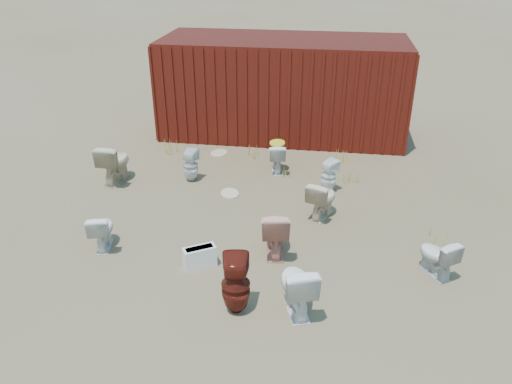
# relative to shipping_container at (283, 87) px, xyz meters

# --- Properties ---
(ground) EXTENTS (100.00, 100.00, 0.00)m
(ground) POSITION_rel_shipping_container_xyz_m (0.00, -5.20, -1.20)
(ground) COLOR brown
(ground) RESTS_ON ground
(shipping_container) EXTENTS (6.00, 2.40, 2.40)m
(shipping_container) POSITION_rel_shipping_container_xyz_m (0.00, 0.00, 0.00)
(shipping_container) COLOR #4A110C
(shipping_container) RESTS_ON ground
(toilet_front_a) EXTENTS (0.49, 0.69, 0.64)m
(toilet_front_a) POSITION_rel_shipping_container_xyz_m (-2.36, -5.89, -0.88)
(toilet_front_a) COLOR white
(toilet_front_a) RESTS_ON ground
(toilet_front_pink) EXTENTS (0.57, 0.85, 0.81)m
(toilet_front_pink) POSITION_rel_shipping_container_xyz_m (0.46, -5.62, -0.79)
(toilet_front_pink) COLOR tan
(toilet_front_pink) RESTS_ON ground
(toilet_front_c) EXTENTS (0.67, 0.89, 0.80)m
(toilet_front_c) POSITION_rel_shipping_container_xyz_m (0.91, -6.99, -0.80)
(toilet_front_c) COLOR white
(toilet_front_c) RESTS_ON ground
(toilet_front_maroon) EXTENTS (0.45, 0.45, 0.87)m
(toilet_front_maroon) POSITION_rel_shipping_container_xyz_m (0.10, -7.12, -0.76)
(toilet_front_maroon) COLOR #5D1810
(toilet_front_maroon) RESTS_ON ground
(toilet_front_e) EXTENTS (0.65, 0.72, 0.64)m
(toilet_front_e) POSITION_rel_shipping_container_xyz_m (2.94, -5.85, -0.88)
(toilet_front_e) COLOR silver
(toilet_front_e) RESTS_ON ground
(toilet_back_a) EXTENTS (0.36, 0.37, 0.70)m
(toilet_back_a) POSITION_rel_shipping_container_xyz_m (-1.59, -3.21, -0.85)
(toilet_back_a) COLOR white
(toilet_back_a) RESTS_ON ground
(toilet_back_beige_left) EXTENTS (0.53, 0.87, 0.85)m
(toilet_back_beige_left) POSITION_rel_shipping_container_xyz_m (-3.13, -3.49, -0.77)
(toilet_back_beige_left) COLOR beige
(toilet_back_beige_left) RESTS_ON ground
(toilet_back_beige_right) EXTENTS (0.64, 0.81, 0.73)m
(toilet_back_beige_right) POSITION_rel_shipping_container_xyz_m (1.17, -4.32, -0.84)
(toilet_back_beige_right) COLOR beige
(toilet_back_beige_right) RESTS_ON ground
(toilet_back_yellowlid) EXTENTS (0.45, 0.68, 0.65)m
(toilet_back_yellowlid) POSITION_rel_shipping_container_xyz_m (0.14, -2.47, -0.88)
(toilet_back_yellowlid) COLOR white
(toilet_back_yellowlid) RESTS_ON ground
(toilet_back_e) EXTENTS (0.44, 0.44, 0.69)m
(toilet_back_e) POSITION_rel_shipping_container_xyz_m (1.27, -3.29, -0.85)
(toilet_back_e) COLOR white
(toilet_back_e) RESTS_ON ground
(yellow_lid) EXTENTS (0.33, 0.41, 0.02)m
(yellow_lid) POSITION_rel_shipping_container_xyz_m (0.14, -2.47, -0.54)
(yellow_lid) COLOR gold
(yellow_lid) RESTS_ON toilet_back_yellowlid
(loose_tank) EXTENTS (0.53, 0.43, 0.35)m
(loose_tank) POSITION_rel_shipping_container_xyz_m (-0.64, -6.20, -1.02)
(loose_tank) COLOR white
(loose_tank) RESTS_ON ground
(loose_lid_near) EXTENTS (0.42, 0.53, 0.02)m
(loose_lid_near) POSITION_rel_shipping_container_xyz_m (-1.33, -1.70, -1.19)
(loose_lid_near) COLOR #C4B68E
(loose_lid_near) RESTS_ON ground
(loose_lid_far) EXTENTS (0.51, 0.57, 0.02)m
(loose_lid_far) POSITION_rel_shipping_container_xyz_m (-0.67, -3.71, -1.19)
(loose_lid_far) COLOR beige
(loose_lid_far) RESTS_ON ground
(weed_clump_a) EXTENTS (0.36, 0.36, 0.33)m
(weed_clump_a) POSITION_rel_shipping_container_xyz_m (-2.50, -1.93, -1.04)
(weed_clump_a) COLOR #AAA044
(weed_clump_a) RESTS_ON ground
(weed_clump_b) EXTENTS (0.32, 0.32, 0.25)m
(weed_clump_b) POSITION_rel_shipping_container_xyz_m (0.33, -2.71, -1.08)
(weed_clump_b) COLOR #AAA044
(weed_clump_b) RESTS_ON ground
(weed_clump_c) EXTENTS (0.36, 0.36, 0.30)m
(weed_clump_c) POSITION_rel_shipping_container_xyz_m (1.71, -2.80, -1.05)
(weed_clump_c) COLOR #AAA044
(weed_clump_c) RESTS_ON ground
(weed_clump_d) EXTENTS (0.30, 0.30, 0.28)m
(weed_clump_d) POSITION_rel_shipping_container_xyz_m (-0.47, -1.80, -1.06)
(weed_clump_d) COLOR #AAA044
(weed_clump_d) RESTS_ON ground
(weed_clump_e) EXTENTS (0.34, 0.34, 0.28)m
(weed_clump_e) POSITION_rel_shipping_container_xyz_m (1.60, -1.82, -1.06)
(weed_clump_e) COLOR #AAA044
(weed_clump_e) RESTS_ON ground
(weed_clump_f) EXTENTS (0.28, 0.28, 0.21)m
(weed_clump_f) POSITION_rel_shipping_container_xyz_m (3.15, -4.85, -1.09)
(weed_clump_f) COLOR #AAA044
(weed_clump_f) RESTS_ON ground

